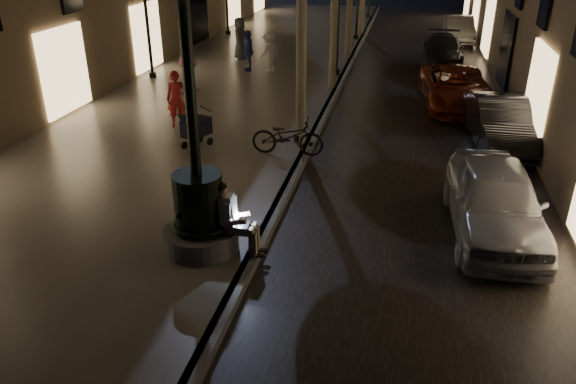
% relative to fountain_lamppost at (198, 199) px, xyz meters
% --- Properties ---
extents(ground, '(120.00, 120.00, 0.00)m').
position_rel_fountain_lamppost_xyz_m(ground, '(1.00, 13.00, -1.21)').
color(ground, black).
rests_on(ground, ground).
extents(cobble_lane, '(6.00, 45.00, 0.02)m').
position_rel_fountain_lamppost_xyz_m(cobble_lane, '(4.00, 13.00, -1.20)').
color(cobble_lane, black).
rests_on(cobble_lane, ground).
extents(promenade, '(8.00, 45.00, 0.20)m').
position_rel_fountain_lamppost_xyz_m(promenade, '(-3.00, 13.00, -1.11)').
color(promenade, '#615C56').
rests_on(promenade, ground).
extents(curb_strip, '(0.25, 45.00, 0.20)m').
position_rel_fountain_lamppost_xyz_m(curb_strip, '(1.00, 13.00, -1.11)').
color(curb_strip, '#59595B').
rests_on(curb_strip, ground).
extents(fountain_lamppost, '(1.40, 1.40, 5.21)m').
position_rel_fountain_lamppost_xyz_m(fountain_lamppost, '(0.00, 0.00, 0.00)').
color(fountain_lamppost, '#59595B').
rests_on(fountain_lamppost, promenade).
extents(seated_man_laptop, '(1.02, 0.35, 1.39)m').
position_rel_fountain_lamppost_xyz_m(seated_man_laptop, '(0.61, -0.00, -0.28)').
color(seated_man_laptop, tan).
rests_on(seated_man_laptop, promenade).
extents(lamp_curb_a, '(0.36, 0.36, 4.81)m').
position_rel_fountain_lamppost_xyz_m(lamp_curb_a, '(0.70, 6.00, 2.02)').
color(lamp_curb_a, black).
rests_on(lamp_curb_a, promenade).
extents(stroller, '(0.73, 1.10, 1.12)m').
position_rel_fountain_lamppost_xyz_m(stroller, '(-1.93, 4.98, -0.45)').
color(stroller, black).
rests_on(stroller, promenade).
extents(car_front, '(1.90, 4.33, 1.45)m').
position_rel_fountain_lamppost_xyz_m(car_front, '(5.46, 2.10, -0.49)').
color(car_front, '#9C9DA3').
rests_on(car_front, ground).
extents(car_second, '(1.81, 4.23, 1.35)m').
position_rel_fountain_lamppost_xyz_m(car_second, '(6.20, 7.39, -0.53)').
color(car_second, black).
rests_on(car_second, ground).
extents(car_third, '(2.63, 4.96, 1.33)m').
position_rel_fountain_lamppost_xyz_m(car_third, '(5.23, 11.00, -0.55)').
color(car_third, maroon).
rests_on(car_third, ground).
extents(car_rear, '(1.88, 4.36, 1.25)m').
position_rel_fountain_lamppost_xyz_m(car_rear, '(5.00, 17.75, -0.59)').
color(car_rear, '#2D2E32').
rests_on(car_rear, ground).
extents(car_fifth, '(1.54, 4.06, 1.32)m').
position_rel_fountain_lamppost_xyz_m(car_fifth, '(6.03, 23.40, -0.55)').
color(car_fifth, '#ADACA8').
rests_on(car_fifth, ground).
extents(pedestrian_red, '(0.69, 0.55, 1.67)m').
position_rel_fountain_lamppost_xyz_m(pedestrian_red, '(-3.10, 6.55, -0.18)').
color(pedestrian_red, red).
rests_on(pedestrian_red, promenade).
extents(pedestrian_pink, '(0.86, 0.67, 1.73)m').
position_rel_fountain_lamppost_xyz_m(pedestrian_pink, '(-4.27, 10.46, -0.15)').
color(pedestrian_pink, '#C76993').
rests_on(pedestrian_pink, promenade).
extents(pedestrian_white, '(1.08, 1.19, 1.60)m').
position_rel_fountain_lamppost_xyz_m(pedestrian_white, '(-2.07, 13.91, -0.21)').
color(pedestrian_white, silver).
rests_on(pedestrian_white, promenade).
extents(pedestrian_blue, '(0.66, 1.04, 1.65)m').
position_rel_fountain_lamppost_xyz_m(pedestrian_blue, '(-2.93, 13.85, -0.19)').
color(pedestrian_blue, navy).
rests_on(pedestrian_blue, promenade).
extents(pedestrian_dark, '(0.64, 0.93, 1.83)m').
position_rel_fountain_lamppost_xyz_m(pedestrian_dark, '(-3.90, 15.95, -0.10)').
color(pedestrian_dark, '#323337').
rests_on(pedestrian_dark, promenade).
extents(bicycle, '(1.93, 0.74, 1.00)m').
position_rel_fountain_lamppost_xyz_m(bicycle, '(0.60, 4.98, -0.51)').
color(bicycle, black).
rests_on(bicycle, promenade).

